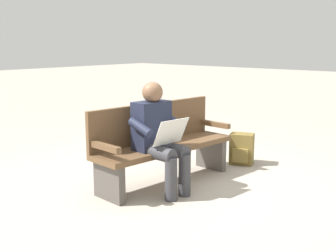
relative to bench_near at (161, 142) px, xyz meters
The scene contains 4 objects.
ground_plane 0.46m from the bench_near, 85.36° to the left, with size 40.00×40.00×0.00m, color #A89E8E.
bench_near is the anchor object (origin of this frame).
person_seated 0.39m from the bench_near, 37.34° to the left, with size 0.59×0.60×1.18m.
backpack 1.29m from the bench_near, 165.17° to the left, with size 0.33×0.36×0.41m.
Camera 1 is at (3.55, 3.12, 1.59)m, focal length 45.92 mm.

